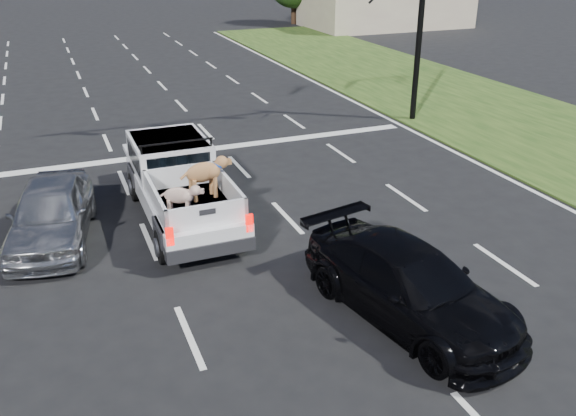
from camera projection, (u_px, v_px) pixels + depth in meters
name	position (u px, v px, depth m)	size (l,w,h in m)	color
ground	(280.00, 316.00, 11.49)	(160.00, 160.00, 0.00)	black
road_markings	(195.00, 191.00, 17.04)	(17.75, 60.00, 0.01)	silver
grass_shoulder_right	(568.00, 142.00, 20.99)	(8.00, 60.00, 0.06)	#1E3D12
building_right	(385.00, 2.00, 47.02)	(12.00, 7.00, 3.60)	#BCB08F
pickup_truck	(180.00, 183.00, 15.12)	(2.03, 5.38, 2.02)	black
silver_sedan	(51.00, 213.00, 14.03)	(1.70, 4.22, 1.44)	#A3A6AA
black_coupe	(409.00, 285.00, 11.20)	(1.93, 4.76, 1.38)	black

